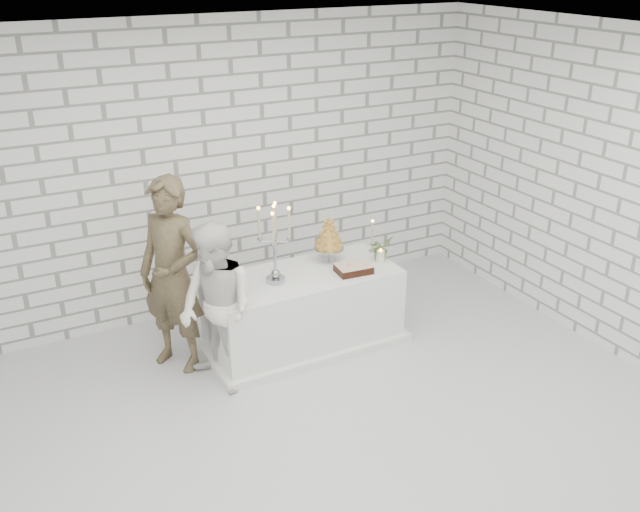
# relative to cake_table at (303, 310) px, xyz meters

# --- Properties ---
(ground) EXTENTS (6.00, 5.00, 0.01)m
(ground) POSITION_rel_cake_table_xyz_m (-0.48, -1.33, -0.38)
(ground) COLOR silver
(ground) RESTS_ON ground
(ceiling) EXTENTS (6.00, 5.00, 0.01)m
(ceiling) POSITION_rel_cake_table_xyz_m (-0.48, -1.33, 2.62)
(ceiling) COLOR white
(ceiling) RESTS_ON ground
(wall_back) EXTENTS (6.00, 0.01, 3.00)m
(wall_back) POSITION_rel_cake_table_xyz_m (-0.48, 1.17, 1.12)
(wall_back) COLOR white
(wall_back) RESTS_ON ground
(wall_front) EXTENTS (6.00, 0.01, 3.00)m
(wall_front) POSITION_rel_cake_table_xyz_m (-0.48, -3.83, 1.12)
(wall_front) COLOR white
(wall_front) RESTS_ON ground
(wall_right) EXTENTS (0.01, 5.00, 3.00)m
(wall_right) POSITION_rel_cake_table_xyz_m (2.52, -1.33, 1.12)
(wall_right) COLOR white
(wall_right) RESTS_ON ground
(cake_table) EXTENTS (1.80, 0.80, 0.75)m
(cake_table) POSITION_rel_cake_table_xyz_m (0.00, 0.00, 0.00)
(cake_table) COLOR white
(cake_table) RESTS_ON ground
(groom) EXTENTS (0.74, 0.79, 1.81)m
(groom) POSITION_rel_cake_table_xyz_m (-1.18, 0.23, 0.53)
(groom) COLOR #453926
(groom) RESTS_ON ground
(bride) EXTENTS (0.74, 0.85, 1.51)m
(bride) POSITION_rel_cake_table_xyz_m (-0.96, -0.28, 0.38)
(bride) COLOR white
(bride) RESTS_ON ground
(candelabra) EXTENTS (0.38, 0.38, 0.75)m
(candelabra) POSITION_rel_cake_table_xyz_m (-0.30, -0.03, 0.75)
(candelabra) COLOR #9697A0
(candelabra) RESTS_ON cake_table
(croquembouche) EXTENTS (0.36, 0.36, 0.46)m
(croquembouche) POSITION_rel_cake_table_xyz_m (0.36, 0.15, 0.60)
(croquembouche) COLOR #A06E26
(croquembouche) RESTS_ON cake_table
(chocolate_cake) EXTENTS (0.34, 0.26, 0.08)m
(chocolate_cake) POSITION_rel_cake_table_xyz_m (0.44, -0.18, 0.42)
(chocolate_cake) COLOR black
(chocolate_cake) RESTS_ON cake_table
(pillar_candle) EXTENTS (0.10, 0.10, 0.12)m
(pillar_candle) POSITION_rel_cake_table_xyz_m (0.79, -0.10, 0.44)
(pillar_candle) COLOR white
(pillar_candle) RESTS_ON cake_table
(extra_taper) EXTENTS (0.07, 0.07, 0.32)m
(extra_taper) POSITION_rel_cake_table_xyz_m (0.85, 0.16, 0.54)
(extra_taper) COLOR #BDB28E
(extra_taper) RESTS_ON cake_table
(flowers) EXTENTS (0.27, 0.26, 0.24)m
(flowers) POSITION_rel_cake_table_xyz_m (0.82, -0.06, 0.50)
(flowers) COLOR #538637
(flowers) RESTS_ON cake_table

